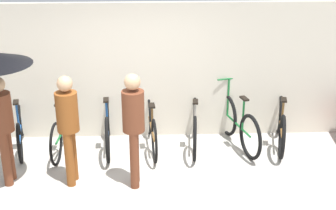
% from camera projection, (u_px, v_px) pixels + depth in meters
% --- Properties ---
extents(ground_plane, '(30.00, 30.00, 0.00)m').
position_uv_depth(ground_plane, '(126.00, 195.00, 6.75)').
color(ground_plane, '#B7B2A8').
extents(back_wall, '(14.55, 0.12, 2.43)m').
position_uv_depth(back_wall, '(129.00, 72.00, 8.20)').
color(back_wall, beige).
rests_on(back_wall, ground).
extents(parked_bicycle_1, '(0.56, 1.70, 1.07)m').
position_uv_depth(parked_bicycle_1, '(20.00, 128.00, 8.04)').
color(parked_bicycle_1, black).
rests_on(parked_bicycle_1, ground).
extents(parked_bicycle_2, '(0.44, 1.79, 0.98)m').
position_uv_depth(parked_bicycle_2, '(64.00, 128.00, 8.00)').
color(parked_bicycle_2, black).
rests_on(parked_bicycle_2, ground).
extents(parked_bicycle_3, '(0.44, 1.81, 1.11)m').
position_uv_depth(parked_bicycle_3, '(108.00, 126.00, 8.05)').
color(parked_bicycle_3, black).
rests_on(parked_bicycle_3, ground).
extents(parked_bicycle_4, '(0.44, 1.82, 1.11)m').
position_uv_depth(parked_bicycle_4, '(151.00, 126.00, 8.08)').
color(parked_bicycle_4, black).
rests_on(parked_bicycle_4, ground).
extents(parked_bicycle_5, '(0.44, 1.81, 1.02)m').
position_uv_depth(parked_bicycle_5, '(195.00, 124.00, 8.12)').
color(parked_bicycle_5, black).
rests_on(parked_bicycle_5, ground).
extents(parked_bicycle_6, '(0.57, 1.68, 1.09)m').
position_uv_depth(parked_bicycle_6, '(238.00, 125.00, 8.10)').
color(parked_bicycle_6, black).
rests_on(parked_bicycle_6, ground).
extents(parked_bicycle_7, '(0.55, 1.74, 0.99)m').
position_uv_depth(parked_bicycle_7, '(281.00, 124.00, 8.15)').
color(parked_bicycle_7, black).
rests_on(parked_bicycle_7, ground).
extents(pedestrian_center, '(0.32, 0.32, 1.69)m').
position_uv_depth(pedestrian_center, '(68.00, 122.00, 6.73)').
color(pedestrian_center, brown).
rests_on(pedestrian_center, ground).
extents(pedestrian_trailing, '(0.32, 0.32, 1.74)m').
position_uv_depth(pedestrian_trailing, '(133.00, 122.00, 6.66)').
color(pedestrian_trailing, brown).
rests_on(pedestrian_trailing, ground).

